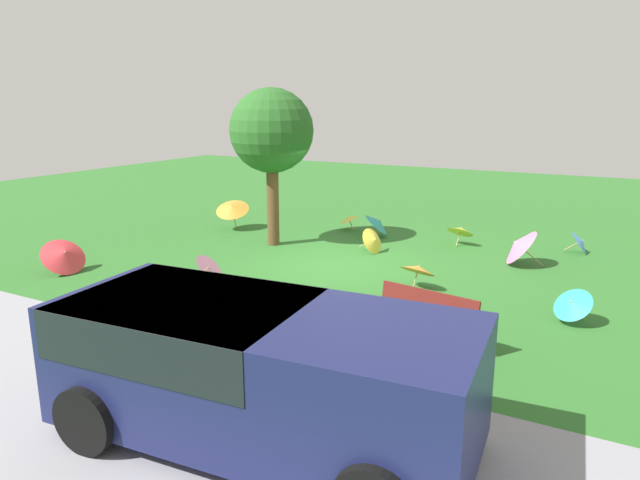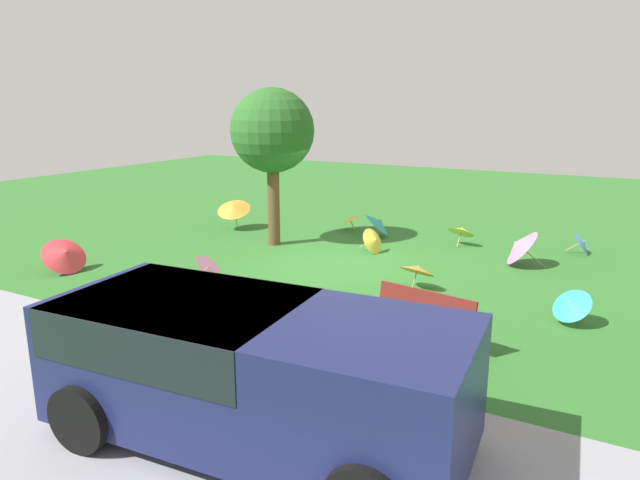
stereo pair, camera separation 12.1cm
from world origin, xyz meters
The scene contains 16 objects.
ground centered at (0.00, 0.00, 0.00)m, with size 40.00×40.00×0.00m, color #2D6B28.
road_strip centered at (0.00, 6.78, 0.00)m, with size 40.00×3.91×0.01m, color gray.
van_dark centered at (-2.35, 6.63, 0.91)m, with size 4.73×2.40×1.53m.
park_bench centered at (-3.36, 3.23, 0.47)m, with size 1.66×0.75×0.90m.
shade_tree centered at (2.20, -0.93, 2.90)m, with size 2.12×2.12×4.00m.
parasol_yellow_0 centered at (-0.44, -1.37, 0.32)m, with size 0.72×0.75×0.65m.
parasol_yellow_1 centered at (1.21, -3.39, 0.34)m, with size 0.68×0.69×0.52m.
parasol_orange_0 centered at (-2.31, 0.77, 0.42)m, with size 0.83×0.81×0.62m.
parasol_teal_0 centered at (-5.19, 1.32, 0.37)m, with size 0.85×0.82×0.64m.
parasol_red_0 centered at (4.83, 3.38, 0.42)m, with size 1.01×1.11×0.82m.
parasol_orange_1 centered at (4.23, -1.87, 0.66)m, with size 1.21×1.20×0.94m.
parasol_pink_0 centered at (-3.75, -1.93, 0.49)m, with size 1.09×1.13×0.93m.
parasol_blue_0 centered at (-4.94, -3.74, 0.30)m, with size 0.63×0.73×0.61m.
parasol_pink_2 centered at (1.69, 2.31, 0.32)m, with size 0.67×0.57×0.64m.
parasol_yellow_2 centered at (-2.12, -3.18, 0.40)m, with size 0.79×0.77×0.62m.
parasol_teal_2 centered at (0.13, -3.01, 0.41)m, with size 0.97×1.01×0.73m.
Camera 1 is at (-5.75, 11.30, 3.68)m, focal length 32.11 mm.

